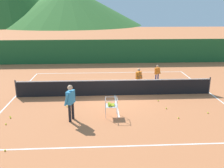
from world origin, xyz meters
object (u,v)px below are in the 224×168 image
Objects in this scene: ball_cart at (111,105)px; tennis_ball_9 at (6,124)px; tennis_net at (115,87)px; tennis_ball_1 at (10,118)px; instructor at (71,99)px; tennis_ball_7 at (208,113)px; tennis_ball_2 at (5,150)px; tennis_ball_0 at (67,106)px; tennis_ball_4 at (179,118)px; tennis_ball_3 at (158,101)px; student_0 at (139,77)px; tennis_ball_5 at (166,108)px; student_1 at (157,72)px; tennis_ball_8 at (10,117)px.

ball_cart reaches higher than tennis_ball_9.
tennis_net is 5.99m from tennis_ball_1.
tennis_ball_7 is at bearing 3.35° from instructor.
tennis_ball_2 and tennis_ball_7 have the same top height.
tennis_ball_0 and tennis_ball_4 have the same top height.
tennis_ball_3 is 1.00× the size of tennis_ball_7.
student_0 is 20.04× the size of tennis_ball_3.
tennis_ball_5 is at bearing 12.77° from instructor.
tennis_ball_0 is at bearing 37.75° from tennis_ball_9.
tennis_ball_3 is at bearing 33.91° from ball_cart.
instructor is 1.95m from ball_cart.
student_0 is at bearing 64.28° from ball_cart.
ball_cart is 13.22× the size of tennis_ball_4.
tennis_ball_4 is (-0.36, -6.06, -0.72)m from student_1.
tennis_ball_1 is (-6.81, -4.17, -0.79)m from student_0.
tennis_ball_8 is (-0.05, 0.11, 0.00)m from tennis_ball_1.
tennis_ball_2 is 7.62m from tennis_ball_4.
tennis_net is 171.79× the size of tennis_ball_1.
tennis_ball_1 and tennis_ball_2 have the same top height.
tennis_ball_9 is at bearing -84.78° from tennis_ball_8.
student_1 is 18.43× the size of tennis_ball_3.
instructor is at bearing 178.72° from tennis_ball_4.
tennis_ball_9 is (-2.50, -1.94, 0.00)m from tennis_ball_0.
tennis_ball_0 is at bearing 26.60° from tennis_ball_1.
tennis_ball_2 and tennis_ball_5 have the same top height.
tennis_ball_1 is 0.67m from tennis_ball_9.
tennis_ball_4 is at bearing -3.38° from tennis_ball_1.
student_1 is (3.18, 2.62, 0.25)m from tennis_net.
tennis_ball_4 is (5.47, -1.73, 0.00)m from tennis_ball_0.
tennis_net reaches higher than tennis_ball_1.
student_1 reaches higher than tennis_ball_0.
tennis_ball_8 is (-6.86, -4.06, -0.79)m from student_0.
tennis_ball_0 is (-4.29, -2.91, -0.79)m from student_0.
tennis_ball_9 is (-7.55, -2.53, 0.00)m from tennis_ball_3.
ball_cart reaches higher than tennis_ball_1.
student_0 is at bearing 31.51° from tennis_ball_1.
student_1 reaches higher than tennis_ball_2.
ball_cart is (1.87, 0.35, -0.44)m from instructor.
tennis_ball_0 is 1.00× the size of tennis_ball_3.
tennis_net is at bearing -143.68° from student_0.
student_1 reaches higher than tennis_ball_4.
tennis_ball_7 is (9.64, 0.03, 0.00)m from tennis_ball_1.
ball_cart is at bearing 7.97° from tennis_ball_9.
tennis_net is 3.20m from tennis_ball_0.
tennis_ball_1 and tennis_ball_4 have the same top height.
tennis_ball_3 is at bearing 100.32° from tennis_ball_4.
tennis_net reaches higher than tennis_ball_0.
student_0 is at bearing 30.61° from tennis_ball_8.
tennis_net reaches higher than ball_cart.
tennis_ball_4 is (3.20, -0.47, -0.56)m from ball_cart.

